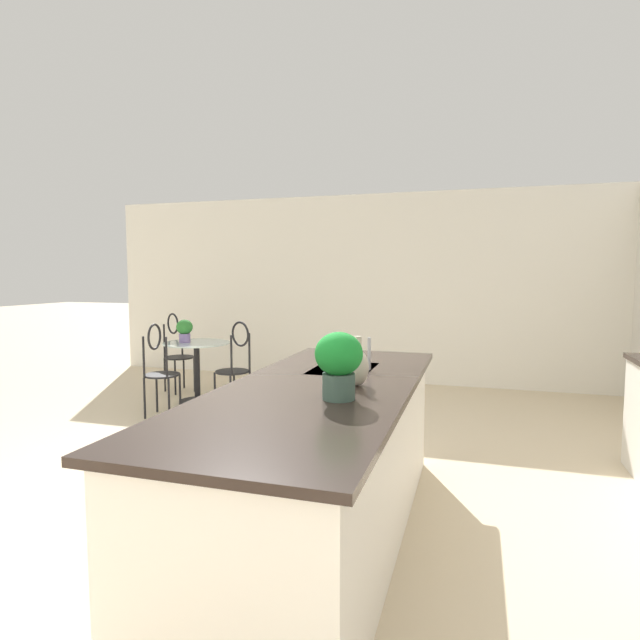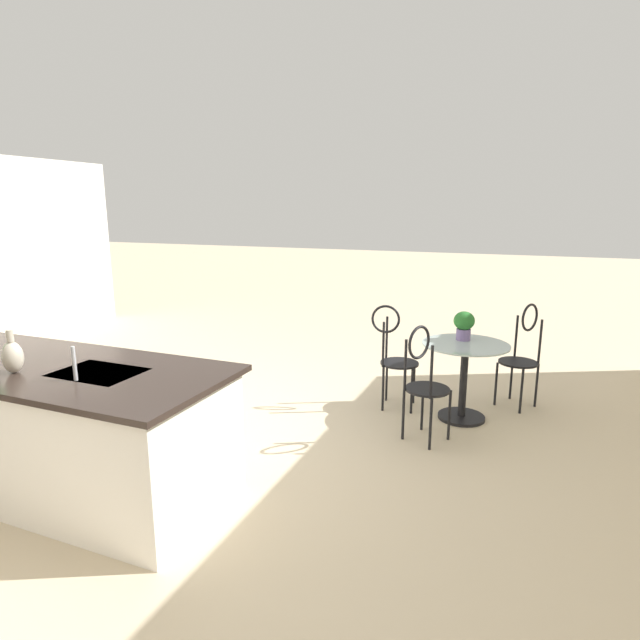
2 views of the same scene
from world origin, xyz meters
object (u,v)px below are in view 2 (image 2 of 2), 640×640
object	(u,v)px
bistro_table	(464,374)
potted_plant_on_table	(464,324)
chair_near_window	(394,352)
vase_on_counter	(13,356)
chair_by_island	(522,351)
chair_toward_desk	(424,378)

from	to	relation	value
bistro_table	potted_plant_on_table	xyz separation A→B (m)	(0.04, -0.13, 0.45)
chair_near_window	vase_on_counter	world-z (taller)	vase_on_counter
chair_near_window	potted_plant_on_table	xyz separation A→B (m)	(-0.65, -0.08, 0.33)
chair_near_window	chair_by_island	bearing A→B (deg)	-155.61
vase_on_counter	bistro_table	bearing A→B (deg)	-134.95
chair_near_window	chair_by_island	xyz separation A→B (m)	(-1.18, -0.53, 0.00)
potted_plant_on_table	vase_on_counter	distance (m)	3.71
bistro_table	chair_near_window	bearing A→B (deg)	-4.41
potted_plant_on_table	chair_by_island	bearing A→B (deg)	-139.45
chair_toward_desk	vase_on_counter	world-z (taller)	vase_on_counter
chair_by_island	potted_plant_on_table	distance (m)	0.77
chair_by_island	chair_toward_desk	xyz separation A→B (m)	(0.74, 1.23, 0.00)
chair_by_island	chair_toward_desk	world-z (taller)	same
chair_near_window	chair_by_island	world-z (taller)	same
chair_near_window	chair_toward_desk	size ratio (longest dim) A/B	1.00
chair_near_window	potted_plant_on_table	size ratio (longest dim) A/B	3.77
chair_toward_desk	chair_by_island	bearing A→B (deg)	-121.16
bistro_table	potted_plant_on_table	world-z (taller)	potted_plant_on_table
potted_plant_on_table	bistro_table	bearing A→B (deg)	107.16
chair_near_window	vase_on_counter	distance (m)	3.26
vase_on_counter	chair_toward_desk	bearing A→B (deg)	-140.13
bistro_table	potted_plant_on_table	bearing A→B (deg)	-72.84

